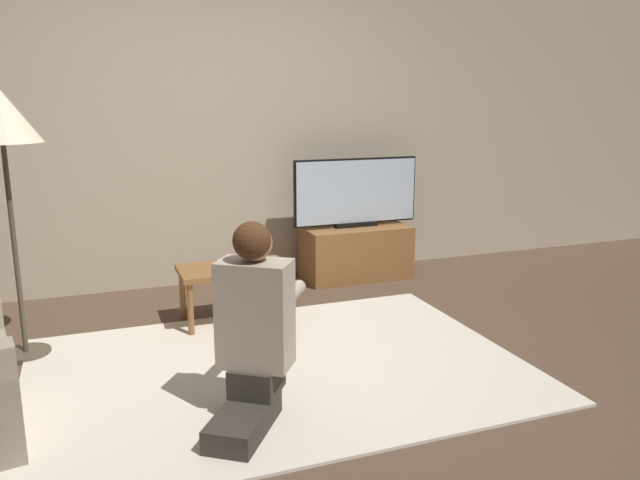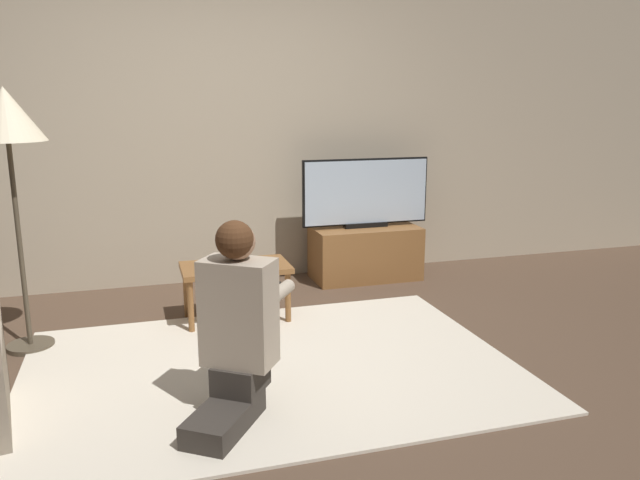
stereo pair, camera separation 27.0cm
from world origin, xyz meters
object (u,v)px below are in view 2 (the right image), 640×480
tv (366,193)px  floor_lamp (7,126)px  person_kneeling (237,324)px  coffee_table (236,272)px

tv → floor_lamp: 2.75m
floor_lamp → person_kneeling: bearing=-47.6°
tv → floor_lamp: size_ratio=0.70×
floor_lamp → person_kneeling: floor_lamp is taller
coffee_table → floor_lamp: (-1.31, -0.13, 1.02)m
tv → floor_lamp: bearing=-161.4°
coffee_table → floor_lamp: 1.67m
coffee_table → person_kneeling: size_ratio=0.77×
person_kneeling → tv: bearing=-90.0°
coffee_table → floor_lamp: floor_lamp is taller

